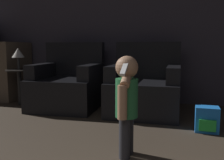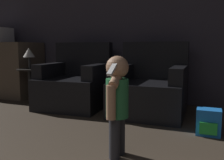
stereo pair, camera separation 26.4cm
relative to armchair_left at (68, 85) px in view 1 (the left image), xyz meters
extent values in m
cube|color=#3D3842|center=(0.79, 0.71, 0.98)|extent=(8.40, 0.05, 2.60)
cube|color=black|center=(0.00, -0.06, -0.11)|extent=(0.95, 0.94, 0.43)
cube|color=black|center=(-0.02, 0.31, 0.36)|extent=(0.90, 0.21, 0.51)
cube|color=black|center=(-0.36, -0.08, 0.21)|extent=(0.20, 0.74, 0.20)
cube|color=black|center=(0.37, -0.04, 0.21)|extent=(0.20, 0.74, 0.20)
cube|color=black|center=(1.11, -0.06, -0.11)|extent=(0.91, 0.90, 0.43)
cube|color=black|center=(1.10, 0.31, 0.36)|extent=(0.90, 0.17, 0.51)
cube|color=black|center=(0.74, -0.06, 0.21)|extent=(0.17, 0.73, 0.20)
cube|color=black|center=(1.48, -0.05, 0.21)|extent=(0.17, 0.73, 0.20)
cylinder|color=#28282D|center=(1.17, -1.34, -0.16)|extent=(0.09, 0.09, 0.32)
cylinder|color=#28282D|center=(1.17, -1.43, -0.16)|extent=(0.09, 0.09, 0.32)
cylinder|color=#236638|center=(1.17, -1.39, 0.15)|extent=(0.18, 0.18, 0.30)
sphere|color=#A37556|center=(1.17, -1.39, 0.39)|extent=(0.18, 0.18, 0.18)
cylinder|color=#A37556|center=(1.16, -1.50, 0.14)|extent=(0.07, 0.07, 0.25)
cylinder|color=#A37556|center=(1.18, -1.39, 0.33)|extent=(0.07, 0.26, 0.19)
cube|color=white|center=(1.18, -1.50, 0.39)|extent=(0.04, 0.16, 0.10)
cube|color=blue|center=(1.84, -0.60, -0.19)|extent=(0.23, 0.16, 0.26)
cube|color=green|center=(1.84, -0.69, -0.23)|extent=(0.16, 0.02, 0.11)
cylinder|color=black|center=(-0.77, -0.06, -0.06)|extent=(0.06, 0.06, 0.52)
cylinder|color=black|center=(-0.77, -0.06, 0.20)|extent=(0.38, 0.38, 0.02)
cylinder|color=#262626|center=(-0.77, -0.06, 0.30)|extent=(0.04, 0.04, 0.18)
cone|color=#B2ADA3|center=(-0.77, -0.06, 0.46)|extent=(0.18, 0.18, 0.14)
camera|label=1|loc=(1.58, -3.25, 0.53)|focal=40.00mm
camera|label=2|loc=(1.83, -3.16, 0.53)|focal=40.00mm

